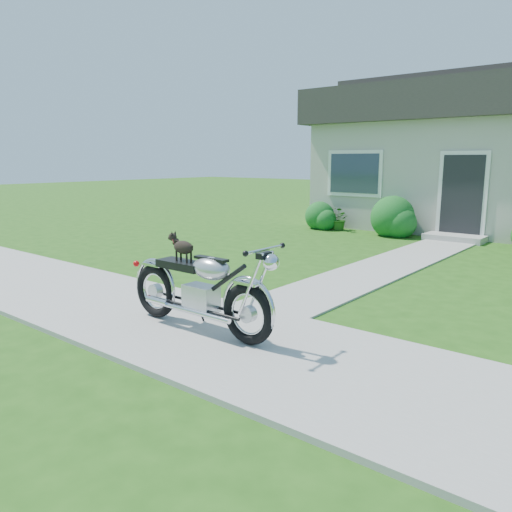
% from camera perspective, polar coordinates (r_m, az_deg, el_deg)
% --- Properties ---
extents(ground, '(80.00, 80.00, 0.00)m').
position_cam_1_polar(ground, '(4.99, 7.77, -12.51)').
color(ground, '#235114').
rests_on(ground, ground).
extents(sidewalk, '(24.00, 2.20, 0.04)m').
position_cam_1_polar(sidewalk, '(4.98, 7.77, -12.30)').
color(sidewalk, '#9E9B93').
rests_on(sidewalk, ground).
extents(walkway, '(1.20, 8.00, 0.03)m').
position_cam_1_polar(walkway, '(9.92, 15.39, -0.87)').
color(walkway, '#9E9B93').
rests_on(walkway, ground).
extents(shrub_row, '(10.31, 1.15, 1.15)m').
position_cam_1_polar(shrub_row, '(12.86, 25.78, 2.88)').
color(shrub_row, '#185B1F').
rests_on(shrub_row, ground).
extents(potted_plant_left, '(0.73, 0.68, 0.66)m').
position_cam_1_polar(potted_plant_left, '(14.43, 9.53, 4.23)').
color(potted_plant_left, '#215516').
rests_on(potted_plant_left, ground).
extents(motorcycle_with_dog, '(2.22, 0.60, 1.09)m').
position_cam_1_polar(motorcycle_with_dog, '(5.71, -6.34, -3.76)').
color(motorcycle_with_dog, black).
rests_on(motorcycle_with_dog, sidewalk).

